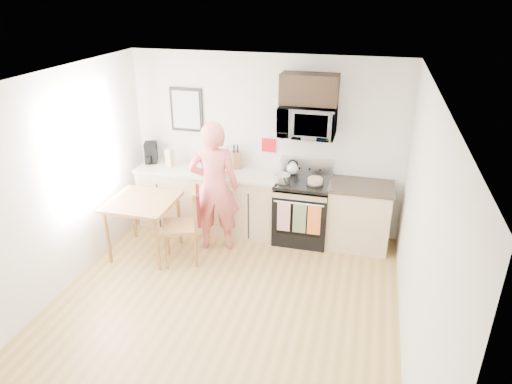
% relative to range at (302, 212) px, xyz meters
% --- Properties ---
extents(floor, '(4.60, 4.60, 0.00)m').
position_rel_range_xyz_m(floor, '(-0.63, -1.98, -0.44)').
color(floor, olive).
rests_on(floor, ground).
extents(back_wall, '(4.00, 0.04, 2.60)m').
position_rel_range_xyz_m(back_wall, '(-0.63, 0.32, 0.86)').
color(back_wall, white).
rests_on(back_wall, floor).
extents(left_wall, '(0.04, 4.60, 2.60)m').
position_rel_range_xyz_m(left_wall, '(-2.63, -1.98, 0.86)').
color(left_wall, white).
rests_on(left_wall, floor).
extents(right_wall, '(0.04, 4.60, 2.60)m').
position_rel_range_xyz_m(right_wall, '(1.37, -1.98, 0.86)').
color(right_wall, white).
rests_on(right_wall, floor).
extents(ceiling, '(4.00, 4.60, 0.04)m').
position_rel_range_xyz_m(ceiling, '(-0.63, -1.98, 2.16)').
color(ceiling, white).
rests_on(ceiling, back_wall).
extents(window, '(0.06, 1.40, 1.50)m').
position_rel_range_xyz_m(window, '(-2.59, -1.18, 1.11)').
color(window, white).
rests_on(window, left_wall).
extents(cabinet_left, '(2.10, 0.60, 0.90)m').
position_rel_range_xyz_m(cabinet_left, '(-1.43, 0.02, 0.01)').
color(cabinet_left, '#D1B686').
rests_on(cabinet_left, floor).
extents(countertop_left, '(2.14, 0.64, 0.04)m').
position_rel_range_xyz_m(countertop_left, '(-1.43, 0.02, 0.48)').
color(countertop_left, beige).
rests_on(countertop_left, cabinet_left).
extents(cabinet_right, '(0.84, 0.60, 0.90)m').
position_rel_range_xyz_m(cabinet_right, '(0.80, 0.02, 0.01)').
color(cabinet_right, '#D1B686').
rests_on(cabinet_right, floor).
extents(countertop_right, '(0.88, 0.64, 0.04)m').
position_rel_range_xyz_m(countertop_right, '(0.80, 0.02, 0.48)').
color(countertop_right, black).
rests_on(countertop_right, cabinet_right).
extents(range, '(0.76, 0.70, 1.16)m').
position_rel_range_xyz_m(range, '(0.00, 0.00, 0.00)').
color(range, black).
rests_on(range, floor).
extents(microwave, '(0.76, 0.51, 0.42)m').
position_rel_range_xyz_m(microwave, '(-0.00, 0.10, 1.32)').
color(microwave, '#B3B3B8').
rests_on(microwave, back_wall).
extents(upper_cabinet, '(0.76, 0.35, 0.40)m').
position_rel_range_xyz_m(upper_cabinet, '(-0.00, 0.15, 1.74)').
color(upper_cabinet, black).
rests_on(upper_cabinet, back_wall).
extents(wall_art, '(0.50, 0.04, 0.65)m').
position_rel_range_xyz_m(wall_art, '(-1.83, 0.30, 1.31)').
color(wall_art, black).
rests_on(wall_art, back_wall).
extents(wall_trivet, '(0.20, 0.02, 0.20)m').
position_rel_range_xyz_m(wall_trivet, '(-0.58, 0.31, 0.86)').
color(wall_trivet, red).
rests_on(wall_trivet, back_wall).
extents(person, '(0.76, 0.59, 1.85)m').
position_rel_range_xyz_m(person, '(-1.14, -0.53, 0.49)').
color(person, '#E0463D').
rests_on(person, floor).
extents(dining_table, '(0.86, 0.86, 0.81)m').
position_rel_range_xyz_m(dining_table, '(-2.03, -0.93, 0.28)').
color(dining_table, brown).
rests_on(dining_table, floor).
extents(chair, '(0.62, 0.59, 1.07)m').
position_rel_range_xyz_m(chair, '(-1.33, -0.93, 0.25)').
color(chair, brown).
rests_on(chair, floor).
extents(knife_block, '(0.17, 0.19, 0.25)m').
position_rel_range_xyz_m(knife_block, '(-1.05, 0.21, 0.63)').
color(knife_block, brown).
rests_on(knife_block, countertop_left).
extents(utensil_crock, '(0.11, 0.11, 0.34)m').
position_rel_range_xyz_m(utensil_crock, '(-1.22, 0.24, 0.64)').
color(utensil_crock, red).
rests_on(utensil_crock, countertop_left).
extents(fruit_bowl, '(0.24, 0.24, 0.10)m').
position_rel_range_xyz_m(fruit_bowl, '(-1.40, 0.15, 0.54)').
color(fruit_bowl, white).
rests_on(fruit_bowl, countertop_left).
extents(milk_carton, '(0.12, 0.12, 0.26)m').
position_rel_range_xyz_m(milk_carton, '(-2.04, 0.04, 0.64)').
color(milk_carton, '#D5B780').
rests_on(milk_carton, countertop_left).
extents(coffee_maker, '(0.24, 0.29, 0.31)m').
position_rel_range_xyz_m(coffee_maker, '(-2.38, 0.10, 0.65)').
color(coffee_maker, black).
rests_on(coffee_maker, countertop_left).
extents(bread_bag, '(0.30, 0.19, 0.10)m').
position_rel_range_xyz_m(bread_bag, '(-1.22, -0.16, 0.55)').
color(bread_bag, tan).
rests_on(bread_bag, countertop_left).
extents(cake, '(0.25, 0.25, 0.08)m').
position_rel_range_xyz_m(cake, '(0.17, -0.06, 0.53)').
color(cake, black).
rests_on(cake, range).
extents(kettle, '(0.17, 0.17, 0.22)m').
position_rel_range_xyz_m(kettle, '(-0.20, 0.21, 0.58)').
color(kettle, white).
rests_on(kettle, range).
extents(pot, '(0.22, 0.36, 0.11)m').
position_rel_range_xyz_m(pot, '(-0.28, -0.12, 0.55)').
color(pot, '#B3B3B8').
rests_on(pot, range).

